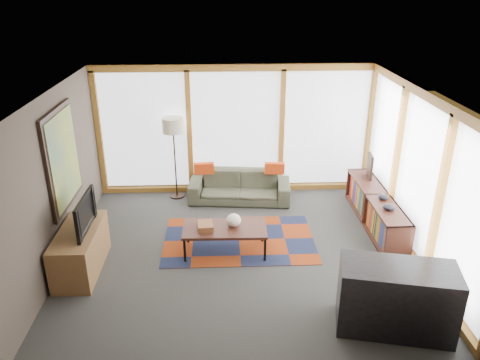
{
  "coord_description": "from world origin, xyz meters",
  "views": [
    {
      "loc": [
        -0.29,
        -6.47,
        4.07
      ],
      "look_at": [
        0.0,
        0.4,
        1.1
      ],
      "focal_mm": 35.0,
      "sensor_mm": 36.0,
      "label": 1
    }
  ],
  "objects_px": {
    "sofa": "(240,187)",
    "tv_console": "(81,250)",
    "television": "(79,213)",
    "bookshelf": "(375,209)",
    "floor_lamp": "(175,158)",
    "bar_counter": "(396,298)",
    "coffee_table": "(225,239)"
  },
  "relations": [
    {
      "from": "sofa",
      "to": "tv_console",
      "type": "distance_m",
      "value": 3.4
    },
    {
      "from": "sofa",
      "to": "television",
      "type": "relative_size",
      "value": 2.16
    },
    {
      "from": "bookshelf",
      "to": "television",
      "type": "relative_size",
      "value": 2.63
    },
    {
      "from": "sofa",
      "to": "tv_console",
      "type": "relative_size",
      "value": 1.47
    },
    {
      "from": "floor_lamp",
      "to": "tv_console",
      "type": "relative_size",
      "value": 1.23
    },
    {
      "from": "floor_lamp",
      "to": "bar_counter",
      "type": "distance_m",
      "value": 5.04
    },
    {
      "from": "television",
      "to": "sofa",
      "type": "bearing_deg",
      "value": -45.94
    },
    {
      "from": "television",
      "to": "bar_counter",
      "type": "relative_size",
      "value": 0.65
    },
    {
      "from": "bar_counter",
      "to": "sofa",
      "type": "bearing_deg",
      "value": 127.6
    },
    {
      "from": "bookshelf",
      "to": "sofa",
      "type": "bearing_deg",
      "value": 154.89
    },
    {
      "from": "bar_counter",
      "to": "television",
      "type": "bearing_deg",
      "value": 172.84
    },
    {
      "from": "coffee_table",
      "to": "tv_console",
      "type": "bearing_deg",
      "value": -169.15
    },
    {
      "from": "bookshelf",
      "to": "floor_lamp",
      "type": "bearing_deg",
      "value": 159.95
    },
    {
      "from": "sofa",
      "to": "bookshelf",
      "type": "distance_m",
      "value": 2.62
    },
    {
      "from": "floor_lamp",
      "to": "bookshelf",
      "type": "bearing_deg",
      "value": -20.05
    },
    {
      "from": "tv_console",
      "to": "television",
      "type": "relative_size",
      "value": 1.47
    },
    {
      "from": "sofa",
      "to": "bar_counter",
      "type": "xyz_separation_m",
      "value": [
        1.78,
        -3.79,
        0.15
      ]
    },
    {
      "from": "floor_lamp",
      "to": "coffee_table",
      "type": "bearing_deg",
      "value": -65.93
    },
    {
      "from": "floor_lamp",
      "to": "bookshelf",
      "type": "xyz_separation_m",
      "value": [
        3.64,
        -1.33,
        -0.52
      ]
    },
    {
      "from": "sofa",
      "to": "floor_lamp",
      "type": "xyz_separation_m",
      "value": [
        -1.26,
        0.21,
        0.54
      ]
    },
    {
      "from": "sofa",
      "to": "bookshelf",
      "type": "xyz_separation_m",
      "value": [
        2.37,
        -1.11,
        0.01
      ]
    },
    {
      "from": "bookshelf",
      "to": "television",
      "type": "bearing_deg",
      "value": -166.23
    },
    {
      "from": "tv_console",
      "to": "television",
      "type": "distance_m",
      "value": 0.6
    },
    {
      "from": "coffee_table",
      "to": "bookshelf",
      "type": "distance_m",
      "value": 2.8
    },
    {
      "from": "bookshelf",
      "to": "bar_counter",
      "type": "bearing_deg",
      "value": -102.56
    },
    {
      "from": "television",
      "to": "bookshelf",
      "type": "bearing_deg",
      "value": -75.48
    },
    {
      "from": "coffee_table",
      "to": "floor_lamp",
      "type": "bearing_deg",
      "value": 114.07
    },
    {
      "from": "sofa",
      "to": "bookshelf",
      "type": "height_order",
      "value": "bookshelf"
    },
    {
      "from": "tv_console",
      "to": "television",
      "type": "height_order",
      "value": "television"
    },
    {
      "from": "floor_lamp",
      "to": "television",
      "type": "distance_m",
      "value": 2.76
    },
    {
      "from": "sofa",
      "to": "television",
      "type": "distance_m",
      "value": 3.4
    },
    {
      "from": "tv_console",
      "to": "television",
      "type": "bearing_deg",
      "value": 35.73
    }
  ]
}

